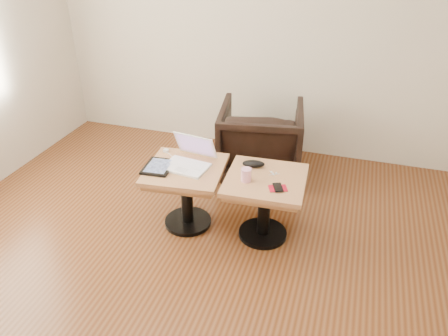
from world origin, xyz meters
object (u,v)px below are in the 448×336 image
(laptop, at_px, (189,160))
(armchair, at_px, (261,141))
(side_table_left, at_px, (186,182))
(striped_cup, at_px, (246,175))
(side_table_right, at_px, (265,193))

(laptop, bearing_deg, armchair, 76.69)
(side_table_left, distance_m, striped_cup, 0.54)
(side_table_right, relative_size, laptop, 1.62)
(laptop, relative_size, striped_cup, 3.83)
(side_table_right, distance_m, laptop, 0.65)
(side_table_left, height_order, side_table_right, same)
(side_table_left, distance_m, side_table_right, 0.64)
(side_table_left, height_order, striped_cup, striped_cup)
(side_table_left, bearing_deg, side_table_right, -2.71)
(side_table_right, bearing_deg, side_table_left, -179.76)
(side_table_left, relative_size, side_table_right, 1.05)
(side_table_left, relative_size, striped_cup, 6.47)
(side_table_right, height_order, laptop, laptop)
(striped_cup, bearing_deg, armchair, 96.97)
(side_table_left, bearing_deg, armchair, 63.46)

